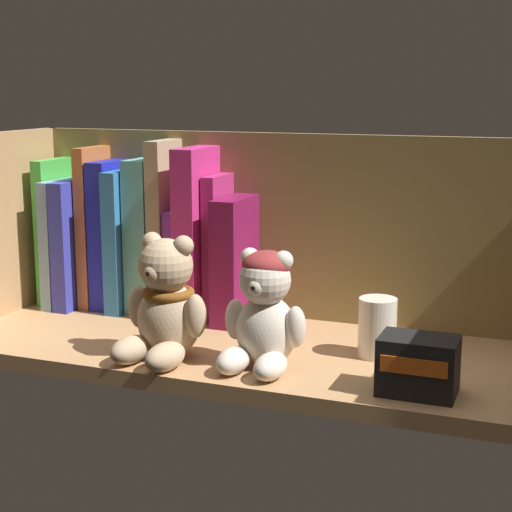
{
  "coord_description": "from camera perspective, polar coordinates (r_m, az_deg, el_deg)",
  "views": [
    {
      "loc": [
        36.58,
        -93.1,
        34.4
      ],
      "look_at": [
        0.62,
        0.0,
        13.66
      ],
      "focal_mm": 58.01,
      "sensor_mm": 36.0,
      "label": 1
    }
  ],
  "objects": [
    {
      "name": "pillar_candle",
      "position": [
        1.01,
        8.37,
        -4.9
      ],
      "size": [
        4.61,
        4.61,
        7.27
      ],
      "primitive_type": "cylinder",
      "color": "silver",
      "rests_on": "shelf_board"
    },
    {
      "name": "teddy_bear_larger",
      "position": [
        0.99,
        -6.29,
        -3.46
      ],
      "size": [
        11.22,
        11.63,
        15.15
      ],
      "color": "tan",
      "rests_on": "shelf_board"
    },
    {
      "name": "book_9",
      "position": [
        1.17,
        -3.73,
        1.67
      ],
      "size": [
        3.24,
        13.2,
        24.01
      ],
      "primitive_type": "cube",
      "color": "#C52974",
      "rests_on": "shelf_board"
    },
    {
      "name": "book_0",
      "position": [
        1.29,
        -13.35,
        1.77
      ],
      "size": [
        1.83,
        10.87,
        21.61
      ],
      "primitive_type": "cube",
      "color": "green",
      "rests_on": "shelf_board"
    },
    {
      "name": "shelf_board",
      "position": [
        1.05,
        -0.32,
        -6.72
      ],
      "size": [
        76.08,
        28.29,
        2.0
      ],
      "primitive_type": "cube",
      "color": "tan",
      "rests_on": "ground"
    },
    {
      "name": "book_11",
      "position": [
        1.15,
        -1.1,
        -0.12
      ],
      "size": [
        3.59,
        13.33,
        17.41
      ],
      "primitive_type": "cube",
      "color": "maroon",
      "rests_on": "shelf_board"
    },
    {
      "name": "book_4",
      "position": [
        1.24,
        -9.81,
        1.53
      ],
      "size": [
        2.92,
        9.81,
        21.62
      ],
      "primitive_type": "cube",
      "color": "#1B20A1",
      "rests_on": "shelf_board"
    },
    {
      "name": "book_7",
      "position": [
        1.19,
        -6.06,
        2.02
      ],
      "size": [
        2.33,
        9.56,
        24.83
      ],
      "primitive_type": "cube",
      "rotation": [
        0.0,
        -0.01,
        0.0
      ],
      "color": "tan",
      "rests_on": "shelf_board"
    },
    {
      "name": "book_3",
      "position": [
        1.25,
        -10.84,
        2.04
      ],
      "size": [
        1.75,
        9.83,
        23.57
      ],
      "primitive_type": "cube",
      "color": "#BD612E",
      "rests_on": "shelf_board"
    },
    {
      "name": "book_10",
      "position": [
        1.16,
        -2.46,
        0.67
      ],
      "size": [
        1.85,
        9.01,
        20.24
      ],
      "primitive_type": "cube",
      "color": "#A52764",
      "rests_on": "shelf_board"
    },
    {
      "name": "book_5",
      "position": [
        1.23,
        -8.66,
        1.18
      ],
      "size": [
        2.28,
        12.25,
        20.45
      ],
      "primitive_type": "cube",
      "color": "teal",
      "rests_on": "shelf_board"
    },
    {
      "name": "book_1",
      "position": [
        1.28,
        -12.57,
        1.09
      ],
      "size": [
        1.94,
        14.69,
        18.8
      ],
      "primitive_type": "cube",
      "rotation": [
        0.0,
        0.01,
        0.0
      ],
      "color": "#759FC6",
      "rests_on": "shelf_board"
    },
    {
      "name": "small_product_box",
      "position": [
        0.9,
        11.12,
        -7.42
      ],
      "size": [
        8.22,
        5.72,
        6.27
      ],
      "color": "black",
      "rests_on": "shelf_board"
    },
    {
      "name": "book_6",
      "position": [
        1.21,
        -7.36,
        1.46
      ],
      "size": [
        3.56,
        9.54,
        22.08
      ],
      "primitive_type": "cube",
      "color": "#5CAAA0",
      "rests_on": "shelf_board"
    },
    {
      "name": "shelf_back_panel",
      "position": [
        1.16,
        2.35,
        1.55
      ],
      "size": [
        78.48,
        1.2,
        27.9
      ],
      "primitive_type": "cube",
      "color": "olive",
      "rests_on": "ground"
    },
    {
      "name": "book_2",
      "position": [
        1.27,
        -11.69,
        1.03
      ],
      "size": [
        2.38,
        14.98,
        18.8
      ],
      "primitive_type": "cube",
      "color": "#3236A5",
      "rests_on": "shelf_board"
    },
    {
      "name": "teddy_bear_smaller",
      "position": [
        0.96,
        0.56,
        -3.92
      ],
      "size": [
        10.23,
        10.43,
        13.96
      ],
      "color": "beige",
      "rests_on": "shelf_board"
    },
    {
      "name": "book_8",
      "position": [
        1.19,
        -4.98,
        -0.34
      ],
      "size": [
        2.33,
        9.13,
        15.19
      ],
      "primitive_type": "cube",
      "rotation": [
        0.0,
        -0.01,
        0.0
      ],
      "color": "purple",
      "rests_on": "shelf_board"
    }
  ]
}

